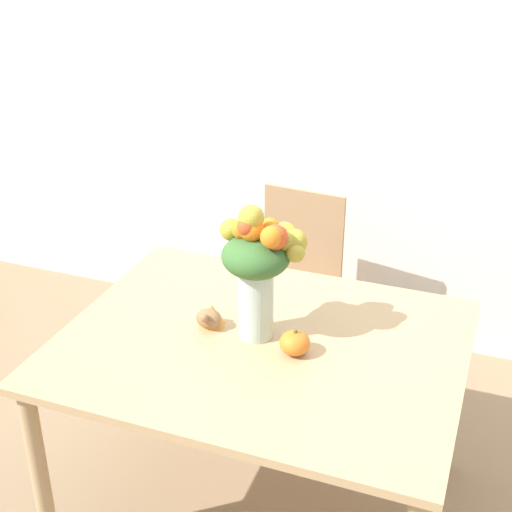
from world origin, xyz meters
name	(u,v)px	position (x,y,z in m)	size (l,w,h in m)	color
ground_plane	(261,504)	(0.00, 0.00, 0.00)	(12.00, 12.00, 0.00)	#8E7556
wall_back	(365,79)	(0.00, 1.39, 1.35)	(8.00, 0.06, 2.70)	white
dining_table	(261,361)	(0.00, 0.00, 0.66)	(1.36, 1.07, 0.75)	tan
flower_vase	(259,265)	(-0.02, 0.03, 1.02)	(0.30, 0.25, 0.48)	#B2CCBC
pumpkin	(295,343)	(0.13, -0.03, 0.79)	(0.10, 0.10, 0.09)	orange
turkey_figurine	(211,316)	(-0.20, 0.02, 0.79)	(0.09, 0.13, 0.08)	#936642
dining_chair_near_window	(291,285)	(-0.18, 0.89, 0.47)	(0.46, 0.46, 0.91)	#9E7A56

